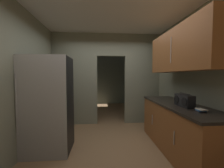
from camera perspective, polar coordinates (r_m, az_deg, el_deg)
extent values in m
plane|color=#93704C|center=(3.17, -0.34, -24.25)|extent=(20.00, 20.00, 0.00)
cube|color=silver|center=(3.53, -1.00, 24.92)|extent=(3.64, 7.12, 0.06)
cube|color=gray|center=(4.43, -14.50, 1.91)|extent=(1.31, 0.12, 2.74)
cube|color=gray|center=(4.55, 11.82, 1.97)|extent=(1.08, 0.12, 2.74)
cube|color=gray|center=(4.47, -0.39, 15.33)|extent=(0.85, 0.12, 0.67)
cube|color=gray|center=(7.55, -3.12, 2.50)|extent=(3.24, 0.10, 2.74)
cube|color=gray|center=(6.11, -17.59, 2.19)|extent=(0.10, 3.19, 2.74)
cube|color=gray|center=(6.22, 11.96, 2.28)|extent=(0.10, 3.19, 2.74)
cube|color=gray|center=(2.75, -36.70, 0.65)|extent=(0.10, 4.06, 2.74)
cube|color=gray|center=(3.00, 34.21, 0.89)|extent=(0.10, 4.06, 2.74)
cube|color=black|center=(3.04, -24.23, -7.48)|extent=(0.86, 0.66, 1.82)
cube|color=#B7BABC|center=(2.72, -26.69, -8.78)|extent=(0.86, 0.03, 1.82)
cylinder|color=#B7BABC|center=(2.84, -33.95, -6.63)|extent=(0.02, 0.02, 1.00)
cube|color=brown|center=(3.14, 24.96, -15.98)|extent=(0.65, 2.14, 0.89)
cube|color=black|center=(3.02, 25.17, -7.62)|extent=(0.69, 2.14, 0.04)
cylinder|color=#B7BABC|center=(2.58, 23.58, -19.15)|extent=(0.01, 0.01, 0.22)
cylinder|color=#B7BABC|center=(3.39, 15.80, -13.55)|extent=(0.01, 0.01, 0.22)
cube|color=brown|center=(3.01, 25.65, 12.11)|extent=(0.34, 1.93, 0.80)
cylinder|color=#B7BABC|center=(2.92, 22.49, 12.45)|extent=(0.01, 0.01, 0.48)
cube|color=black|center=(2.80, 26.97, -5.95)|extent=(0.14, 0.41, 0.21)
cylinder|color=#262626|center=(2.78, 27.03, -3.44)|extent=(0.02, 0.28, 0.02)
cylinder|color=black|center=(2.65, 26.91, -6.42)|extent=(0.01, 0.14, 0.14)
cylinder|color=black|center=(2.86, 24.35, -5.68)|extent=(0.01, 0.14, 0.14)
cube|color=black|center=(2.51, 31.95, -9.34)|extent=(0.12, 0.16, 0.01)
cube|color=#2D609E|center=(2.52, 32.03, -8.91)|extent=(0.13, 0.13, 0.02)
cube|color=beige|center=(2.51, 32.12, -8.58)|extent=(0.10, 0.16, 0.01)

